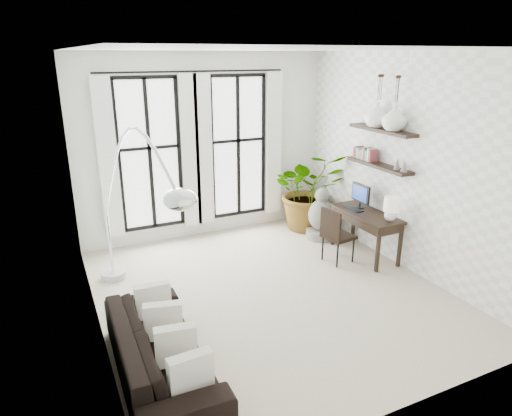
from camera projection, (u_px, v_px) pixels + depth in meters
floor at (270, 292)px, 6.36m from camera, size 5.00×5.00×0.00m
ceiling at (272, 49)px, 5.34m from camera, size 5.00×5.00×0.00m
wall_left at (86, 205)px, 4.94m from camera, size 0.00×5.00×5.00m
wall_right at (406, 164)px, 6.77m from camera, size 0.00×5.00×5.00m
wall_back at (206, 147)px, 7.99m from camera, size 4.50×0.00×4.50m
windows at (196, 151)px, 7.86m from camera, size 3.26×0.13×2.65m
wall_shelves at (378, 151)px, 7.06m from camera, size 0.25×1.30×0.60m
sofa at (161, 351)px, 4.59m from camera, size 0.86×2.13×0.62m
throw_pillows at (169, 333)px, 4.57m from camera, size 0.40×1.52×0.40m
plant at (309, 190)px, 8.47m from camera, size 1.58×1.45×1.49m
desk at (368, 216)px, 7.25m from camera, size 0.53×1.26×1.14m
desk_chair at (335, 232)px, 7.11m from camera, size 0.48×0.48×0.89m
arc_lamp at (133, 171)px, 5.20m from camera, size 0.74×2.76×2.41m
buddha at (321, 217)px, 8.10m from camera, size 0.52×0.52×0.93m
vase_a at (395, 118)px, 6.64m from camera, size 0.37×0.37×0.38m
vase_b at (377, 115)px, 6.99m from camera, size 0.37×0.37×0.38m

